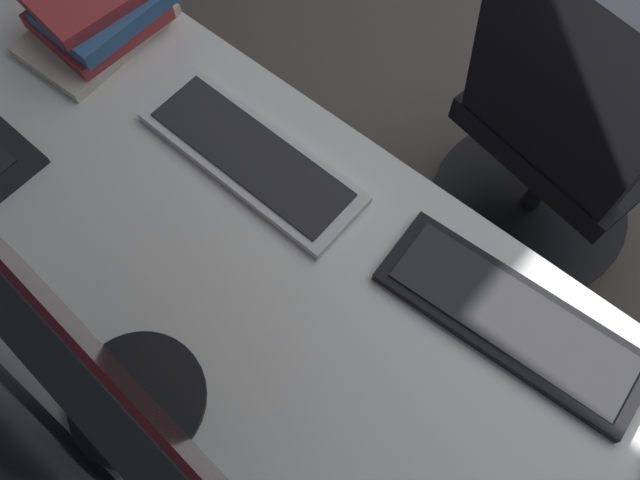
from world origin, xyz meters
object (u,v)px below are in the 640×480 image
drawer_pedestal (265,362)px  keyboard_spare (511,319)px  book_stack_near (97,11)px  keyboard_main (252,156)px  monitor_primary (75,350)px  office_chair (561,137)px

drawer_pedestal → keyboard_spare: (-0.33, -0.24, 0.39)m
drawer_pedestal → book_stack_near: book_stack_near is taller
keyboard_main → keyboard_spare: (-0.50, -0.04, 0.00)m
drawer_pedestal → keyboard_main: (0.17, -0.20, 0.39)m
book_stack_near → monitor_primary: bearing=142.0°
keyboard_spare → office_chair: (0.14, -0.57, -0.28)m
drawer_pedestal → keyboard_main: bearing=-49.7°
drawer_pedestal → monitor_primary: 0.68m
drawer_pedestal → monitor_primary: size_ratio=1.37×
book_stack_near → office_chair: office_chair is taller
monitor_primary → keyboard_main: (0.15, -0.41, -0.26)m
keyboard_main → keyboard_spare: same height
drawer_pedestal → keyboard_spare: size_ratio=1.63×
drawer_pedestal → book_stack_near: (0.58, -0.23, 0.43)m
keyboard_main → office_chair: size_ratio=0.44×
keyboard_spare → book_stack_near: book_stack_near is taller
drawer_pedestal → office_chair: office_chair is taller
keyboard_spare → drawer_pedestal: bearing=35.4°
monitor_primary → keyboard_main: size_ratio=1.20×
keyboard_main → book_stack_near: (0.41, -0.03, 0.04)m
office_chair → book_stack_near: bearing=36.3°
keyboard_spare → book_stack_near: size_ratio=1.52×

